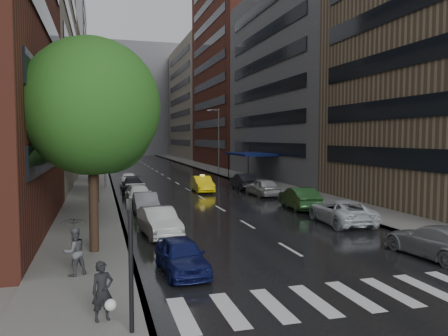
{
  "coord_description": "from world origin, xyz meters",
  "views": [
    {
      "loc": [
        -8.31,
        -14.07,
        5.11
      ],
      "look_at": [
        0.0,
        15.0,
        3.0
      ],
      "focal_mm": 35.0,
      "sensor_mm": 36.0,
      "label": 1
    }
  ],
  "objects": [
    {
      "name": "ground",
      "position": [
        0.0,
        0.0,
        0.0
      ],
      "size": [
        220.0,
        220.0,
        0.0
      ],
      "primitive_type": "plane",
      "color": "gray",
      "rests_on": "ground"
    },
    {
      "name": "road",
      "position": [
        0.0,
        50.0,
        0.01
      ],
      "size": [
        14.0,
        140.0,
        0.01
      ],
      "primitive_type": "cube",
      "color": "black",
      "rests_on": "ground"
    },
    {
      "name": "sidewalk_left",
      "position": [
        -9.0,
        50.0,
        0.07
      ],
      "size": [
        4.0,
        140.0,
        0.15
      ],
      "primitive_type": "cube",
      "color": "gray",
      "rests_on": "ground"
    },
    {
      "name": "sidewalk_right",
      "position": [
        9.0,
        50.0,
        0.07
      ],
      "size": [
        4.0,
        140.0,
        0.15
      ],
      "primitive_type": "cube",
      "color": "gray",
      "rests_on": "ground"
    },
    {
      "name": "crosswalk",
      "position": [
        0.2,
        -2.0,
        0.01
      ],
      "size": [
        13.15,
        2.8,
        0.01
      ],
      "color": "silver",
      "rests_on": "ground"
    },
    {
      "name": "buildings_left",
      "position": [
        -15.0,
        58.79,
        15.99
      ],
      "size": [
        8.0,
        108.0,
        38.0
      ],
      "color": "maroon",
      "rests_on": "ground"
    },
    {
      "name": "buildings_right",
      "position": [
        15.0,
        56.7,
        15.03
      ],
      "size": [
        8.05,
        109.1,
        36.0
      ],
      "color": "#937A5B",
      "rests_on": "ground"
    },
    {
      "name": "building_far",
      "position": [
        0.0,
        118.0,
        16.0
      ],
      "size": [
        40.0,
        14.0,
        32.0
      ],
      "primitive_type": "cube",
      "color": "slate",
      "rests_on": "ground"
    },
    {
      "name": "tree_near",
      "position": [
        -8.6,
        5.53,
        6.42
      ],
      "size": [
        5.89,
        5.89,
        9.38
      ],
      "color": "#382619",
      "rests_on": "ground"
    },
    {
      "name": "tree_mid",
      "position": [
        -8.6,
        20.74,
        5.43
      ],
      "size": [
        4.98,
        4.98,
        7.94
      ],
      "color": "#382619",
      "rests_on": "ground"
    },
    {
      "name": "tree_far",
      "position": [
        -8.6,
        33.07,
        4.87
      ],
      "size": [
        4.47,
        4.47,
        7.12
      ],
      "color": "#382619",
      "rests_on": "ground"
    },
    {
      "name": "taxi",
      "position": [
        0.94,
        25.72,
        0.75
      ],
      "size": [
        1.73,
        4.58,
        1.49
      ],
      "primitive_type": "imported",
      "rotation": [
        0.0,
        0.0,
        -0.03
      ],
      "color": "yellow",
      "rests_on": "ground"
    },
    {
      "name": "parked_cars_left",
      "position": [
        -5.4,
        18.84,
        0.7
      ],
      "size": [
        2.25,
        35.12,
        1.47
      ],
      "color": "#11174F",
      "rests_on": "ground"
    },
    {
      "name": "parked_cars_right",
      "position": [
        5.4,
        13.77,
        0.76
      ],
      "size": [
        2.91,
        30.59,
        1.57
      ],
      "color": "gray",
      "rests_on": "ground"
    },
    {
      "name": "ped_bag_walker",
      "position": [
        -8.29,
        -2.08,
        0.94
      ],
      "size": [
        0.7,
        0.55,
        1.63
      ],
      "color": "black",
      "rests_on": "sidewalk_left"
    },
    {
      "name": "ped_black_umbrella",
      "position": [
        -9.25,
        2.25,
        1.38
      ],
      "size": [
        1.06,
        0.98,
        2.09
      ],
      "color": "#505055",
      "rests_on": "sidewalk_left"
    },
    {
      "name": "traffic_light",
      "position": [
        -7.6,
        -3.03,
        2.23
      ],
      "size": [
        0.18,
        0.15,
        3.45
      ],
      "color": "black",
      "rests_on": "sidewalk_left"
    },
    {
      "name": "street_lamp_left",
      "position": [
        -7.72,
        30.0,
        4.89
      ],
      "size": [
        1.74,
        0.22,
        9.0
      ],
      "color": "gray",
      "rests_on": "sidewalk_left"
    },
    {
      "name": "street_lamp_right",
      "position": [
        7.72,
        45.0,
        4.89
      ],
      "size": [
        1.74,
        0.22,
        9.0
      ],
      "color": "gray",
      "rests_on": "sidewalk_right"
    },
    {
      "name": "awning",
      "position": [
        8.98,
        35.0,
        3.13
      ],
      "size": [
        4.0,
        8.0,
        3.12
      ],
      "color": "navy",
      "rests_on": "sidewalk_right"
    }
  ]
}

